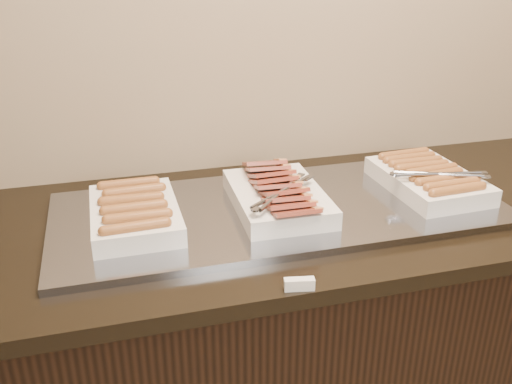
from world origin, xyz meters
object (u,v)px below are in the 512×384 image
dish_center (278,195)px  dish_right (429,178)px  dish_left (135,213)px  counter (284,344)px  warming_tray (280,210)px

dish_center → dish_right: size_ratio=1.05×
dish_left → counter: bearing=-0.3°
counter → dish_right: bearing=-0.6°
counter → warming_tray: bearing=180.0°
warming_tray → dish_right: (0.44, -0.00, 0.04)m
warming_tray → dish_center: 0.05m
dish_center → dish_right: 0.45m
dish_left → warming_tray: bearing=-0.3°
dish_left → dish_center: dish_center is taller
dish_left → dish_right: size_ratio=0.92×
dish_center → dish_right: (0.45, -0.00, -0.00)m
dish_center → warming_tray: bearing=29.7°
counter → dish_left: 0.64m
warming_tray → dish_right: 0.45m
warming_tray → dish_center: (-0.01, -0.00, 0.04)m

